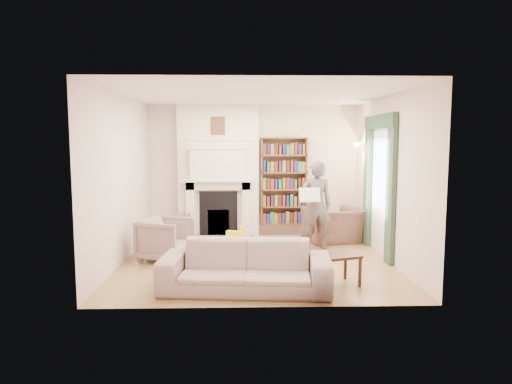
{
  "coord_description": "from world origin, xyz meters",
  "views": [
    {
      "loc": [
        -0.21,
        -7.67,
        2.04
      ],
      "look_at": [
        0.0,
        0.25,
        1.15
      ],
      "focal_mm": 32.0,
      "sensor_mm": 36.0,
      "label": 1
    }
  ],
  "objects_px": {
    "armchair_reading": "(333,225)",
    "paraffin_heater": "(185,226)",
    "rocking_horse": "(235,237)",
    "man_reading": "(316,205)",
    "sofa": "(245,267)",
    "coffee_table": "(333,270)",
    "bookcase": "(284,181)",
    "armchair_left": "(166,239)"
  },
  "relations": [
    {
      "from": "paraffin_heater",
      "to": "coffee_table",
      "type": "bearing_deg",
      "value": -52.07
    },
    {
      "from": "armchair_left",
      "to": "rocking_horse",
      "type": "bearing_deg",
      "value": -34.05
    },
    {
      "from": "sofa",
      "to": "man_reading",
      "type": "distance_m",
      "value": 2.79
    },
    {
      "from": "armchair_left",
      "to": "sofa",
      "type": "bearing_deg",
      "value": -121.19
    },
    {
      "from": "man_reading",
      "to": "coffee_table",
      "type": "xyz_separation_m",
      "value": [
        -0.1,
        -2.21,
        -0.61
      ]
    },
    {
      "from": "armchair_reading",
      "to": "coffee_table",
      "type": "xyz_separation_m",
      "value": [
        -0.55,
        -2.81,
        -0.12
      ]
    },
    {
      "from": "armchair_reading",
      "to": "coffee_table",
      "type": "bearing_deg",
      "value": 64.23
    },
    {
      "from": "armchair_left",
      "to": "rocking_horse",
      "type": "distance_m",
      "value": 1.45
    },
    {
      "from": "bookcase",
      "to": "coffee_table",
      "type": "relative_size",
      "value": 2.64
    },
    {
      "from": "paraffin_heater",
      "to": "bookcase",
      "type": "bearing_deg",
      "value": 9.62
    },
    {
      "from": "armchair_reading",
      "to": "paraffin_heater",
      "type": "distance_m",
      "value": 3.06
    },
    {
      "from": "armchair_reading",
      "to": "coffee_table",
      "type": "distance_m",
      "value": 2.86
    },
    {
      "from": "man_reading",
      "to": "paraffin_heater",
      "type": "xyz_separation_m",
      "value": [
        -2.59,
        0.98,
        -0.56
      ]
    },
    {
      "from": "rocking_horse",
      "to": "man_reading",
      "type": "bearing_deg",
      "value": 16.09
    },
    {
      "from": "bookcase",
      "to": "armchair_left",
      "type": "relative_size",
      "value": 2.32
    },
    {
      "from": "man_reading",
      "to": "armchair_left",
      "type": "bearing_deg",
      "value": 9.87
    },
    {
      "from": "sofa",
      "to": "rocking_horse",
      "type": "bearing_deg",
      "value": 99.67
    },
    {
      "from": "bookcase",
      "to": "armchair_reading",
      "type": "relative_size",
      "value": 1.75
    },
    {
      "from": "bookcase",
      "to": "sofa",
      "type": "distance_m",
      "value": 3.92
    },
    {
      "from": "coffee_table",
      "to": "rocking_horse",
      "type": "xyz_separation_m",
      "value": [
        -1.43,
        2.33,
        -0.01
      ]
    },
    {
      "from": "sofa",
      "to": "coffee_table",
      "type": "relative_size",
      "value": 3.29
    },
    {
      "from": "armchair_left",
      "to": "paraffin_heater",
      "type": "xyz_separation_m",
      "value": [
        0.11,
        1.72,
        -0.09
      ]
    },
    {
      "from": "bookcase",
      "to": "paraffin_heater",
      "type": "height_order",
      "value": "bookcase"
    },
    {
      "from": "rocking_horse",
      "to": "sofa",
      "type": "bearing_deg",
      "value": -64.95
    },
    {
      "from": "armchair_reading",
      "to": "rocking_horse",
      "type": "xyz_separation_m",
      "value": [
        -1.99,
        -0.48,
        -0.13
      ]
    },
    {
      "from": "armchair_reading",
      "to": "paraffin_heater",
      "type": "xyz_separation_m",
      "value": [
        -3.04,
        0.38,
        -0.07
      ]
    },
    {
      "from": "man_reading",
      "to": "coffee_table",
      "type": "height_order",
      "value": "man_reading"
    },
    {
      "from": "paraffin_heater",
      "to": "rocking_horse",
      "type": "distance_m",
      "value": 1.36
    },
    {
      "from": "armchair_reading",
      "to": "rocking_horse",
      "type": "distance_m",
      "value": 2.05
    },
    {
      "from": "armchair_reading",
      "to": "man_reading",
      "type": "distance_m",
      "value": 0.9
    },
    {
      "from": "sofa",
      "to": "coffee_table",
      "type": "distance_m",
      "value": 1.26
    },
    {
      "from": "sofa",
      "to": "rocking_horse",
      "type": "height_order",
      "value": "sofa"
    },
    {
      "from": "sofa",
      "to": "man_reading",
      "type": "height_order",
      "value": "man_reading"
    },
    {
      "from": "man_reading",
      "to": "paraffin_heater",
      "type": "bearing_deg",
      "value": -26.25
    },
    {
      "from": "armchair_left",
      "to": "man_reading",
      "type": "distance_m",
      "value": 2.84
    },
    {
      "from": "coffee_table",
      "to": "armchair_reading",
      "type": "bearing_deg",
      "value": 60.58
    },
    {
      "from": "armchair_reading",
      "to": "man_reading",
      "type": "xyz_separation_m",
      "value": [
        -0.45,
        -0.6,
        0.49
      ]
    },
    {
      "from": "armchair_reading",
      "to": "man_reading",
      "type": "height_order",
      "value": "man_reading"
    },
    {
      "from": "bookcase",
      "to": "man_reading",
      "type": "xyz_separation_m",
      "value": [
        0.49,
        -1.34,
        -0.34
      ]
    },
    {
      "from": "sofa",
      "to": "armchair_reading",
      "type": "bearing_deg",
      "value": 64.35
    },
    {
      "from": "paraffin_heater",
      "to": "armchair_reading",
      "type": "bearing_deg",
      "value": -7.14
    },
    {
      "from": "bookcase",
      "to": "man_reading",
      "type": "bearing_deg",
      "value": -69.78
    }
  ]
}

